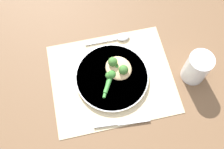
{
  "coord_description": "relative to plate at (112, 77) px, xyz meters",
  "views": [
    {
      "loc": [
        0.08,
        0.35,
        0.84
      ],
      "look_at": [
        0.0,
        0.0,
        0.03
      ],
      "focal_mm": 42.0,
      "sensor_mm": 36.0,
      "label": 1
    }
  ],
  "objects": [
    {
      "name": "knife",
      "position": [
        0.01,
        0.16,
        -0.01
      ],
      "size": [
        0.18,
        0.03,
        0.01
      ],
      "rotation": [
        0.0,
        0.0,
        1.5
      ],
      "color": "silver",
      "rests_on": "placemat"
    },
    {
      "name": "broccoli_stalk_rear",
      "position": [
        -0.01,
        -0.01,
        0.02
      ],
      "size": [
        0.08,
        0.1,
        0.03
      ],
      "rotation": [
        0.0,
        0.0,
        8.89
      ],
      "color": "#3D8E38",
      "rests_on": "plate"
    },
    {
      "name": "spoon",
      "position": [
        -0.06,
        -0.15,
        -0.0
      ],
      "size": [
        0.17,
        0.03,
        0.01
      ],
      "rotation": [
        0.0,
        0.0,
        1.56
      ],
      "color": "silver",
      "rests_on": "placemat"
    },
    {
      "name": "ground_plane",
      "position": [
        0.0,
        0.0,
        -0.01
      ],
      "size": [
        3.0,
        3.0,
        0.0
      ],
      "primitive_type": "plane",
      "color": "brown"
    },
    {
      "name": "placemat",
      "position": [
        0.0,
        0.0,
        -0.01
      ],
      "size": [
        0.42,
        0.34,
        0.0
      ],
      "color": "#C6B289",
      "rests_on": "ground_plane"
    },
    {
      "name": "pesto_dollop_secondary",
      "position": [
        -0.01,
        -0.04,
        0.04
      ],
      "size": [
        0.03,
        0.03,
        0.03
      ],
      "color": "#3D702D",
      "rests_on": "chicken_fillet"
    },
    {
      "name": "water_glass",
      "position": [
        -0.28,
        0.05,
        0.05
      ],
      "size": [
        0.08,
        0.08,
        0.12
      ],
      "color": "silver",
      "rests_on": "ground_plane"
    },
    {
      "name": "pesto_dollop_primary",
      "position": [
        -0.04,
        -0.0,
        0.04
      ],
      "size": [
        0.03,
        0.03,
        0.03
      ],
      "color": "#3D702D",
      "rests_on": "chicken_fillet"
    },
    {
      "name": "broccoli_stalk_front",
      "position": [
        0.01,
        0.01,
        0.02
      ],
      "size": [
        0.06,
        0.09,
        0.03
      ],
      "rotation": [
        0.0,
        0.0,
        8.99
      ],
      "color": "#3D8E38",
      "rests_on": "plate"
    },
    {
      "name": "plate",
      "position": [
        0.0,
        0.0,
        0.0
      ],
      "size": [
        0.25,
        0.25,
        0.01
      ],
      "color": "white",
      "rests_on": "placemat"
    },
    {
      "name": "chicken_fillet",
      "position": [
        -0.03,
        -0.02,
        0.02
      ],
      "size": [
        0.12,
        0.12,
        0.03
      ],
      "rotation": [
        0.0,
        0.0,
        5.19
      ],
      "color": "tan",
      "rests_on": "plate"
    }
  ]
}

